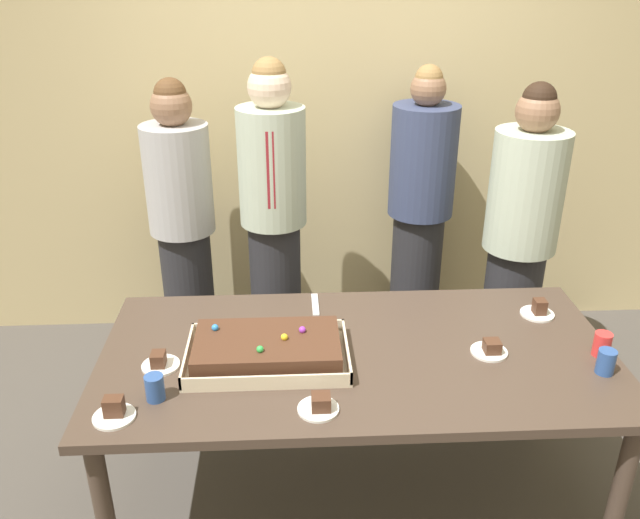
{
  "coord_description": "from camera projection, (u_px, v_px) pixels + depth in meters",
  "views": [
    {
      "loc": [
        -0.27,
        -2.24,
        2.21
      ],
      "look_at": [
        -0.15,
        0.15,
        1.09
      ],
      "focal_mm": 36.5,
      "sensor_mm": 36.0,
      "label": 1
    }
  ],
  "objects": [
    {
      "name": "ground_plane",
      "position": [
        354.0,
        487.0,
        2.97
      ],
      "size": [
        12.0,
        12.0,
        0.0
      ],
      "primitive_type": "plane",
      "color": "#4C4742"
    },
    {
      "name": "interior_back_panel",
      "position": [
        332.0,
        89.0,
        3.78
      ],
      "size": [
        8.0,
        0.12,
        3.0
      ],
      "primitive_type": "cube",
      "color": "#CCB784",
      "rests_on": "ground_plane"
    },
    {
      "name": "party_table",
      "position": [
        357.0,
        366.0,
        2.69
      ],
      "size": [
        2.1,
        1.03,
        0.74
      ],
      "color": "#47382D",
      "rests_on": "ground_plane"
    },
    {
      "name": "sheet_cake",
      "position": [
        267.0,
        350.0,
        2.59
      ],
      "size": [
        0.65,
        0.4,
        0.12
      ],
      "color": "beige",
      "rests_on": "party_table"
    },
    {
      "name": "plated_slice_near_left",
      "position": [
        490.0,
        349.0,
        2.64
      ],
      "size": [
        0.15,
        0.15,
        0.06
      ],
      "color": "white",
      "rests_on": "party_table"
    },
    {
      "name": "plated_slice_near_right",
      "position": [
        538.0,
        310.0,
        2.92
      ],
      "size": [
        0.15,
        0.15,
        0.08
      ],
      "color": "white",
      "rests_on": "party_table"
    },
    {
      "name": "plated_slice_far_left",
      "position": [
        160.0,
        362.0,
        2.55
      ],
      "size": [
        0.15,
        0.15,
        0.07
      ],
      "color": "white",
      "rests_on": "party_table"
    },
    {
      "name": "plated_slice_far_right",
      "position": [
        320.0,
        405.0,
        2.31
      ],
      "size": [
        0.15,
        0.15,
        0.06
      ],
      "color": "white",
      "rests_on": "party_table"
    },
    {
      "name": "plated_slice_center_front",
      "position": [
        114.0,
        411.0,
        2.27
      ],
      "size": [
        0.15,
        0.15,
        0.08
      ],
      "color": "white",
      "rests_on": "party_table"
    },
    {
      "name": "drink_cup_nearest",
      "position": [
        602.0,
        344.0,
        2.62
      ],
      "size": [
        0.07,
        0.07,
        0.1
      ],
      "primitive_type": "cylinder",
      "color": "red",
      "rests_on": "party_table"
    },
    {
      "name": "drink_cup_middle",
      "position": [
        606.0,
        362.0,
        2.51
      ],
      "size": [
        0.07,
        0.07,
        0.1
      ],
      "primitive_type": "cylinder",
      "color": "#2D5199",
      "rests_on": "party_table"
    },
    {
      "name": "drink_cup_far_end",
      "position": [
        155.0,
        388.0,
        2.36
      ],
      "size": [
        0.07,
        0.07,
        0.1
      ],
      "primitive_type": "cylinder",
      "color": "#2D5199",
      "rests_on": "party_table"
    },
    {
      "name": "cake_server_utensil",
      "position": [
        315.0,
        304.0,
        3.01
      ],
      "size": [
        0.03,
        0.2,
        0.01
      ],
      "primitive_type": "cube",
      "color": "silver",
      "rests_on": "party_table"
    },
    {
      "name": "person_serving_front",
      "position": [
        420.0,
        211.0,
        3.75
      ],
      "size": [
        0.37,
        0.37,
        1.69
      ],
      "rotation": [
        0.0,
        0.0,
        -2.16
      ],
      "color": "#28282D",
      "rests_on": "ground_plane"
    },
    {
      "name": "person_green_shirt_behind",
      "position": [
        274.0,
        220.0,
        3.49
      ],
      "size": [
        0.35,
        0.35,
        1.77
      ],
      "rotation": [
        0.0,
        0.0,
        -1.58
      ],
      "color": "#28282D",
      "rests_on": "ground_plane"
    },
    {
      "name": "person_striped_tie_right",
      "position": [
        183.0,
        224.0,
        3.62
      ],
      "size": [
        0.36,
        0.36,
        1.65
      ],
      "rotation": [
        0.0,
        0.0,
        -1.18
      ],
      "color": "#28282D",
      "rests_on": "ground_plane"
    },
    {
      "name": "person_far_right_suit",
      "position": [
        519.0,
        239.0,
        3.42
      ],
      "size": [
        0.38,
        0.38,
        1.67
      ],
      "rotation": [
        0.0,
        0.0,
        -2.54
      ],
      "color": "#28282D",
      "rests_on": "ground_plane"
    }
  ]
}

